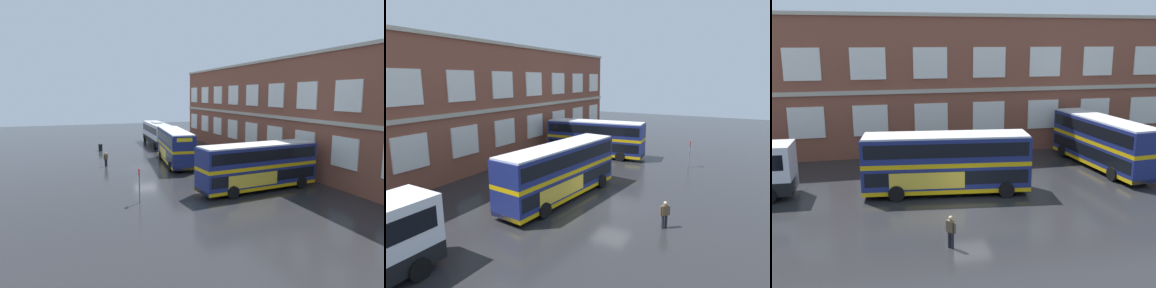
# 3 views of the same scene
# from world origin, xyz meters

# --- Properties ---
(ground_plane) EXTENTS (120.00, 120.00, 0.00)m
(ground_plane) POSITION_xyz_m (0.00, 2.00, 0.00)
(ground_plane) COLOR #232326
(brick_terminal_building) EXTENTS (52.38, 8.19, 12.32)m
(brick_terminal_building) POSITION_xyz_m (2.37, 17.98, 6.01)
(brick_terminal_building) COLOR brown
(brick_terminal_building) RESTS_ON ground
(double_decker_near) EXTENTS (11.22, 3.79, 4.07)m
(double_decker_near) POSITION_xyz_m (-0.69, 3.80, 2.15)
(double_decker_near) COLOR navy
(double_decker_near) RESTS_ON ground
(double_decker_middle) EXTENTS (3.68, 11.20, 4.07)m
(double_decker_middle) POSITION_xyz_m (12.59, 7.23, 2.15)
(double_decker_middle) COLOR navy
(double_decker_middle) RESTS_ON ground
(waiting_passenger) EXTENTS (0.48, 0.56, 1.70)m
(waiting_passenger) POSITION_xyz_m (-1.89, -4.19, 0.93)
(waiting_passenger) COLOR black
(waiting_passenger) RESTS_ON ground
(bus_stand_flag) EXTENTS (0.44, 0.10, 2.70)m
(bus_stand_flag) POSITION_xyz_m (12.63, -3.16, 1.64)
(bus_stand_flag) COLOR slate
(bus_stand_flag) RESTS_ON ground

